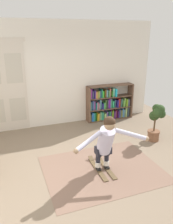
{
  "coord_description": "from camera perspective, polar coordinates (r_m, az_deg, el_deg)",
  "views": [
    {
      "loc": [
        -1.34,
        -3.58,
        2.53
      ],
      "look_at": [
        0.14,
        0.42,
        1.05
      ],
      "focal_mm": 36.16,
      "sensor_mm": 36.0,
      "label": 1
    }
  ],
  "objects": [
    {
      "name": "back_wall",
      "position": [
        6.41,
        -8.14,
        9.27
      ],
      "size": [
        6.0,
        0.1,
        2.9
      ],
      "primitive_type": "cube",
      "color": "silver",
      "rests_on": "ground"
    },
    {
      "name": "ground_plane",
      "position": [
        4.58,
        0.15,
        -14.36
      ],
      "size": [
        7.2,
        7.2,
        0.0
      ],
      "primitive_type": "plane",
      "color": "#7C6A56"
    },
    {
      "name": "person_skier",
      "position": [
        4.15,
        4.98,
        -7.09
      ],
      "size": [
        1.42,
        0.6,
        1.12
      ],
      "color": "white",
      "rests_on": "skis_pair"
    },
    {
      "name": "potted_plant",
      "position": [
        5.75,
        17.25,
        -1.7
      ],
      "size": [
        0.37,
        0.42,
        0.95
      ],
      "color": "brown",
      "rests_on": "ground"
    },
    {
      "name": "bookshelf",
      "position": [
        6.96,
        5.51,
        1.91
      ],
      "size": [
        1.46,
        0.3,
        1.08
      ],
      "color": "brown",
      "rests_on": "ground"
    },
    {
      "name": "double_door",
      "position": [
        6.25,
        -19.99,
        6.01
      ],
      "size": [
        1.22,
        0.05,
        2.45
      ],
      "color": "beige",
      "rests_on": "ground"
    },
    {
      "name": "skis_pair",
      "position": [
        4.62,
        3.8,
        -13.74
      ],
      "size": [
        0.28,
        0.86,
        0.07
      ],
      "color": "brown",
      "rests_on": "rug"
    },
    {
      "name": "rug",
      "position": [
        4.61,
        3.95,
        -14.14
      ],
      "size": [
        2.25,
        1.78,
        0.01
      ],
      "primitive_type": "cube",
      "color": "#7B5D4E",
      "rests_on": "ground"
    }
  ]
}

